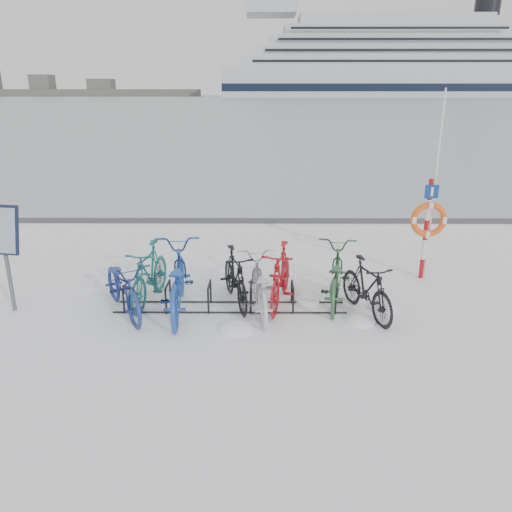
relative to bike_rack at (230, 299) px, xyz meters
name	(u,v)px	position (x,y,z in m)	size (l,w,h in m)	color
ground	(230,308)	(0.00, 0.00, -0.18)	(900.00, 900.00, 0.00)	white
ice_sheet	(258,101)	(0.00, 155.00, -0.17)	(400.00, 298.00, 0.02)	#A3AFB8
quay_edge	(242,221)	(0.00, 5.90, -0.13)	(400.00, 0.25, 0.10)	#3F3F42
bike_rack	(230,299)	(0.00, 0.00, 0.00)	(4.00, 0.48, 0.46)	black
info_board	(2,236)	(-3.74, -0.13, 1.16)	(0.65, 0.33, 1.86)	#595B5E
lifebuoy_station	(428,220)	(3.79, 1.44, 1.05)	(0.71, 0.22, 3.66)	#A90D18
cruise_ferry	(387,66)	(57.80, 230.99, 13.14)	(148.82, 28.04, 48.90)	silver
shoreline	(20,91)	(-122.02, 260.00, 2.61)	(180.00, 12.00, 9.50)	#4E4E4E
bike_0	(123,284)	(-1.80, -0.14, 0.32)	(0.67, 1.92, 1.01)	navy
bike_1	(149,272)	(-1.46, 0.33, 0.36)	(0.51, 1.81, 1.09)	#165756
bike_2	(176,278)	(-0.91, -0.08, 0.41)	(0.79, 2.26, 1.18)	#1E46A1
bike_3	(235,276)	(0.08, 0.26, 0.33)	(0.48, 1.70, 1.02)	black
bike_4	(259,284)	(0.50, -0.10, 0.32)	(0.66, 1.89, 0.99)	silver
bike_5	(281,274)	(0.88, 0.25, 0.37)	(0.51, 1.82, 1.09)	#A11119
bike_6	(335,273)	(1.86, 0.36, 0.34)	(0.70, 2.00, 1.05)	#2B5733
bike_7	(367,286)	(2.31, -0.19, 0.31)	(0.47, 1.65, 0.99)	black
snow_drifts	(310,315)	(1.36, -0.26, -0.18)	(3.07, 2.09, 0.21)	white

